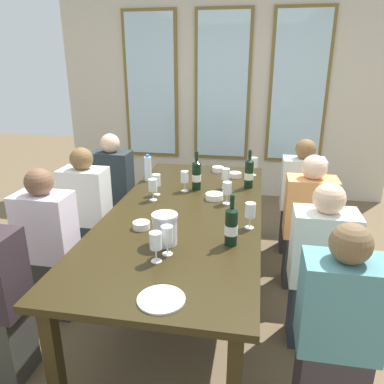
{
  "coord_description": "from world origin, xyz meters",
  "views": [
    {
      "loc": [
        0.49,
        -2.47,
        1.78
      ],
      "look_at": [
        0.0,
        0.27,
        0.79
      ],
      "focal_mm": 34.74,
      "sensor_mm": 36.0,
      "label": 1
    }
  ],
  "objects_px": {
    "tasting_bowl_3": "(235,175)",
    "wine_glass_4": "(250,211)",
    "tasting_bowl_1": "(214,196)",
    "seated_person_7": "(320,271)",
    "seated_person_5": "(308,226)",
    "seated_person_2": "(114,191)",
    "wine_glass_2": "(227,189)",
    "wine_bottle_0": "(231,226)",
    "seated_person_1": "(336,334)",
    "wine_bottle_1": "(197,175)",
    "seated_person_3": "(300,200)",
    "wine_glass_5": "(153,186)",
    "tasting_bowl_2": "(141,225)",
    "wine_glass_6": "(254,163)",
    "white_plate_0": "(161,299)",
    "wine_glass_1": "(156,181)",
    "wine_glass_7": "(156,242)",
    "seated_person_4": "(87,214)",
    "wine_bottle_2": "(249,173)",
    "dining_table": "(186,218)",
    "wine_glass_8": "(185,178)",
    "wine_glass_3": "(226,175)",
    "tasting_bowl_0": "(218,169)",
    "wine_glass_0": "(167,235)",
    "water_bottle": "(148,168)",
    "metal_pitcher": "(165,229)"
  },
  "relations": [
    {
      "from": "wine_bottle_0",
      "to": "tasting_bowl_2",
      "type": "xyz_separation_m",
      "value": [
        -0.59,
        0.12,
        -0.1
      ]
    },
    {
      "from": "wine_bottle_1",
      "to": "wine_glass_1",
      "type": "xyz_separation_m",
      "value": [
        -0.3,
        -0.19,
        -0.01
      ]
    },
    {
      "from": "wine_glass_5",
      "to": "wine_bottle_1",
      "type": "bearing_deg",
      "value": 47.61
    },
    {
      "from": "wine_bottle_1",
      "to": "seated_person_4",
      "type": "distance_m",
      "value": 1.0
    },
    {
      "from": "seated_person_2",
      "to": "wine_glass_2",
      "type": "bearing_deg",
      "value": -30.17
    },
    {
      "from": "wine_bottle_0",
      "to": "seated_person_5",
      "type": "xyz_separation_m",
      "value": [
        0.56,
        0.83,
        -0.33
      ]
    },
    {
      "from": "wine_glass_3",
      "to": "wine_bottle_1",
      "type": "bearing_deg",
      "value": -162.37
    },
    {
      "from": "white_plate_0",
      "to": "tasting_bowl_1",
      "type": "height_order",
      "value": "tasting_bowl_1"
    },
    {
      "from": "seated_person_4",
      "to": "wine_bottle_1",
      "type": "bearing_deg",
      "value": 12.28
    },
    {
      "from": "wine_glass_2",
      "to": "water_bottle",
      "type": "bearing_deg",
      "value": 148.68
    },
    {
      "from": "wine_bottle_0",
      "to": "tasting_bowl_3",
      "type": "distance_m",
      "value": 1.36
    },
    {
      "from": "wine_bottle_1",
      "to": "wine_glass_3",
      "type": "xyz_separation_m",
      "value": [
        0.24,
        0.08,
        -0.01
      ]
    },
    {
      "from": "wine_bottle_0",
      "to": "seated_person_3",
      "type": "xyz_separation_m",
      "value": [
        0.56,
        1.43,
        -0.33
      ]
    },
    {
      "from": "wine_bottle_2",
      "to": "tasting_bowl_0",
      "type": "height_order",
      "value": "wine_bottle_2"
    },
    {
      "from": "wine_glass_7",
      "to": "seated_person_3",
      "type": "xyz_separation_m",
      "value": [
        0.94,
        1.7,
        -0.33
      ]
    },
    {
      "from": "dining_table",
      "to": "tasting_bowl_2",
      "type": "height_order",
      "value": "tasting_bowl_2"
    },
    {
      "from": "wine_glass_7",
      "to": "wine_bottle_2",
      "type": "bearing_deg",
      "value": 71.57
    },
    {
      "from": "seated_person_1",
      "to": "seated_person_5",
      "type": "bearing_deg",
      "value": 90.0
    },
    {
      "from": "seated_person_3",
      "to": "tasting_bowl_2",
      "type": "bearing_deg",
      "value": -131.27
    },
    {
      "from": "white_plate_0",
      "to": "wine_bottle_0",
      "type": "distance_m",
      "value": 0.67
    },
    {
      "from": "tasting_bowl_1",
      "to": "seated_person_7",
      "type": "bearing_deg",
      "value": -38.8
    },
    {
      "from": "wine_bottle_1",
      "to": "seated_person_3",
      "type": "bearing_deg",
      "value": 27.31
    },
    {
      "from": "tasting_bowl_1",
      "to": "wine_glass_1",
      "type": "distance_m",
      "value": 0.49
    },
    {
      "from": "wine_bottle_1",
      "to": "tasting_bowl_3",
      "type": "relative_size",
      "value": 2.83
    },
    {
      "from": "tasting_bowl_3",
      "to": "wine_glass_6",
      "type": "relative_size",
      "value": 0.67
    },
    {
      "from": "wine_bottle_1",
      "to": "tasting_bowl_1",
      "type": "relative_size",
      "value": 2.34
    },
    {
      "from": "wine_bottle_0",
      "to": "wine_bottle_1",
      "type": "xyz_separation_m",
      "value": [
        -0.37,
        0.95,
        0.01
      ]
    },
    {
      "from": "tasting_bowl_0",
      "to": "seated_person_4",
      "type": "xyz_separation_m",
      "value": [
        -1.04,
        -0.76,
        -0.24
      ]
    },
    {
      "from": "wine_glass_1",
      "to": "wine_glass_7",
      "type": "xyz_separation_m",
      "value": [
        0.28,
        -1.03,
        0.0
      ]
    },
    {
      "from": "wine_bottle_2",
      "to": "wine_glass_3",
      "type": "height_order",
      "value": "wine_bottle_2"
    },
    {
      "from": "dining_table",
      "to": "seated_person_1",
      "type": "relative_size",
      "value": 2.23
    },
    {
      "from": "seated_person_1",
      "to": "seated_person_2",
      "type": "distance_m",
      "value": 2.57
    },
    {
      "from": "dining_table",
      "to": "wine_glass_8",
      "type": "bearing_deg",
      "value": 102.02
    },
    {
      "from": "seated_person_2",
      "to": "seated_person_4",
      "type": "bearing_deg",
      "value": -90.0
    },
    {
      "from": "metal_pitcher",
      "to": "wine_glass_3",
      "type": "distance_m",
      "value": 1.11
    },
    {
      "from": "wine_glass_6",
      "to": "tasting_bowl_2",
      "type": "bearing_deg",
      "value": -117.39
    },
    {
      "from": "tasting_bowl_1",
      "to": "wine_glass_0",
      "type": "height_order",
      "value": "wine_glass_0"
    },
    {
      "from": "white_plate_0",
      "to": "wine_glass_1",
      "type": "height_order",
      "value": "wine_glass_1"
    },
    {
      "from": "wine_bottle_0",
      "to": "seated_person_3",
      "type": "height_order",
      "value": "seated_person_3"
    },
    {
      "from": "wine_glass_1",
      "to": "seated_person_1",
      "type": "distance_m",
      "value": 1.73
    },
    {
      "from": "wine_glass_4",
      "to": "seated_person_5",
      "type": "height_order",
      "value": "seated_person_5"
    },
    {
      "from": "water_bottle",
      "to": "wine_glass_7",
      "type": "distance_m",
      "value": 1.47
    },
    {
      "from": "white_plate_0",
      "to": "seated_person_5",
      "type": "relative_size",
      "value": 0.2
    },
    {
      "from": "tasting_bowl_3",
      "to": "wine_glass_4",
      "type": "relative_size",
      "value": 0.67
    },
    {
      "from": "wine_bottle_1",
      "to": "wine_bottle_2",
      "type": "distance_m",
      "value": 0.45
    },
    {
      "from": "wine_bottle_0",
      "to": "tasting_bowl_0",
      "type": "relative_size",
      "value": 2.78
    },
    {
      "from": "wine_glass_0",
      "to": "wine_glass_6",
      "type": "xyz_separation_m",
      "value": [
        0.44,
        1.64,
        -0.0
      ]
    },
    {
      "from": "wine_bottle_0",
      "to": "seated_person_5",
      "type": "distance_m",
      "value": 1.05
    },
    {
      "from": "wine_glass_8",
      "to": "seated_person_1",
      "type": "xyz_separation_m",
      "value": [
        1.01,
        -1.32,
        -0.33
      ]
    },
    {
      "from": "wine_glass_0",
      "to": "tasting_bowl_2",
      "type": "bearing_deg",
      "value": 129.46
    }
  ]
}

